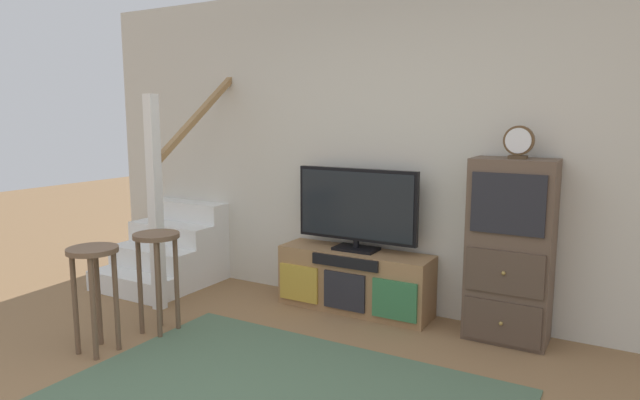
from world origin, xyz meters
TOP-DOWN VIEW (x-y plane):
  - back_wall at (0.00, 2.46)m, footprint 6.40×0.12m
  - media_console at (-0.30, 2.19)m, footprint 1.31×0.38m
  - television at (-0.30, 2.22)m, footprint 1.06×0.22m
  - side_cabinet at (0.94, 2.20)m, footprint 0.58×0.38m
  - desk_clock at (0.96, 2.19)m, footprint 0.21×0.08m
  - staircase at (-2.24, 2.20)m, footprint 1.00×1.36m
  - bar_stool_near at (-1.47, 0.56)m, footprint 0.34×0.34m
  - bar_stool_far at (-1.37, 1.04)m, footprint 0.34×0.34m

SIDE VIEW (x-z plane):
  - media_console at x=-0.30m, z-range 0.00..0.51m
  - staircase at x=-2.24m, z-range -0.73..1.47m
  - bar_stool_near at x=-1.47m, z-range 0.18..0.92m
  - bar_stool_far at x=-1.37m, z-range 0.18..0.94m
  - side_cabinet at x=0.94m, z-range 0.00..1.33m
  - television at x=-0.30m, z-range 0.54..1.22m
  - back_wall at x=0.00m, z-range 0.00..2.70m
  - desk_clock at x=0.96m, z-range 1.33..1.56m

